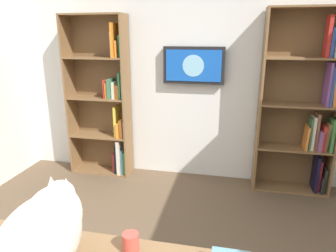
{
  "coord_description": "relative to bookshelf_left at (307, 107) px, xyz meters",
  "views": [
    {
      "loc": [
        -0.46,
        1.42,
        1.74
      ],
      "look_at": [
        0.07,
        -1.03,
        0.99
      ],
      "focal_mm": 32.65,
      "sensor_mm": 36.0,
      "label": 1
    }
  ],
  "objects": [
    {
      "name": "bookshelf_right",
      "position": [
        2.35,
        0.0,
        -0.06
      ],
      "size": [
        0.77,
        0.28,
        1.97
      ],
      "color": "brown",
      "rests_on": "ground"
    },
    {
      "name": "bookshelf_left",
      "position": [
        0.0,
        0.0,
        0.0
      ],
      "size": [
        0.83,
        0.28,
        2.01
      ],
      "color": "brown",
      "rests_on": "ground"
    },
    {
      "name": "coffee_mug",
      "position": [
        1.25,
        2.3,
        -0.21
      ],
      "size": [
        0.08,
        0.08,
        0.1
      ],
      "primitive_type": "cylinder",
      "color": "#D84C3F",
      "rests_on": "desk"
    },
    {
      "name": "wall_mounted_tv",
      "position": [
        1.26,
        -0.08,
        0.41
      ],
      "size": [
        0.71,
        0.07,
        0.43
      ],
      "color": "black"
    },
    {
      "name": "cat",
      "position": [
        1.55,
        2.51,
        -0.05
      ],
      "size": [
        0.28,
        0.65,
        0.4
      ],
      "color": "silver",
      "rests_on": "desk"
    },
    {
      "name": "wall_back",
      "position": [
        1.27,
        -0.16,
        0.36
      ],
      "size": [
        4.52,
        0.06,
        2.7
      ],
      "primitive_type": "cube",
      "color": "silver",
      "rests_on": "ground"
    }
  ]
}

